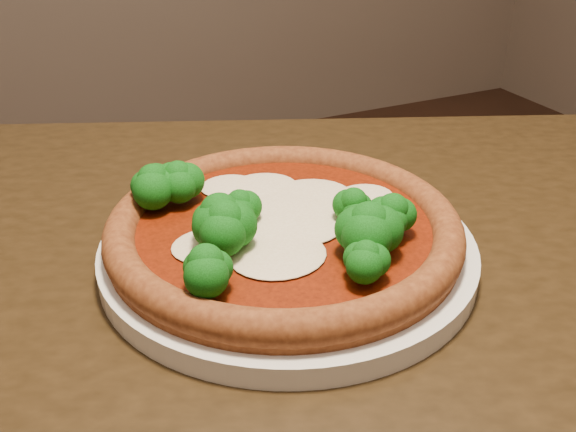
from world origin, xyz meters
name	(u,v)px	position (x,y,z in m)	size (l,w,h in m)	color
dining_table	(320,398)	(-0.17, -0.11, 0.65)	(1.42, 1.17, 0.75)	black
plate	(288,249)	(-0.17, -0.05, 0.76)	(0.30, 0.30, 0.02)	white
pizza	(280,224)	(-0.18, -0.05, 0.78)	(0.29, 0.29, 0.06)	brown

